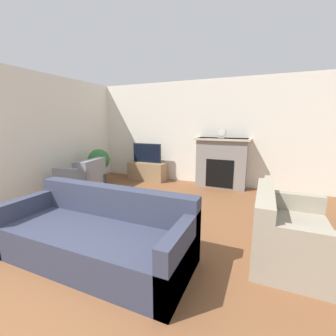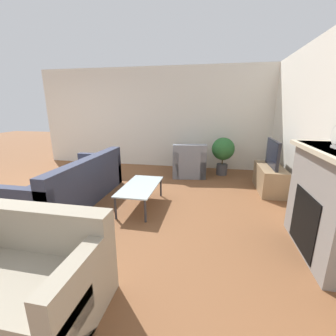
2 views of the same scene
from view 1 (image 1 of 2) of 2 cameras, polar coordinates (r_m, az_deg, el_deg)
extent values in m
plane|color=brown|center=(2.61, -35.69, -29.91)|extent=(20.00, 20.00, 0.00)
cube|color=silver|center=(6.17, 6.29, 8.87)|extent=(8.50, 0.06, 2.70)
cube|color=silver|center=(5.71, -30.57, 7.11)|extent=(0.06, 7.98, 2.70)
cube|color=gray|center=(5.83, 13.40, 1.27)|extent=(1.22, 0.41, 1.25)
cube|color=black|center=(5.67, 12.91, -1.41)|extent=(0.67, 0.01, 0.70)
cube|color=beige|center=(5.73, 13.63, 7.12)|extent=(1.34, 0.47, 0.05)
cube|color=#997A56|center=(6.49, -5.26, -0.76)|extent=(1.07, 0.46, 0.51)
cube|color=#232328|center=(6.39, -5.35, 3.82)|extent=(0.86, 0.05, 0.54)
cube|color=black|center=(6.37, -5.47, 3.79)|extent=(0.82, 0.01, 0.50)
cube|color=#33384C|center=(2.97, -17.99, -17.82)|extent=(2.33, 0.96, 0.42)
cube|color=#33384C|center=(3.07, -13.76, -8.19)|extent=(2.33, 0.20, 0.40)
cube|color=#33384C|center=(3.69, -31.27, -11.01)|extent=(0.14, 0.96, 0.66)
cube|color=#33384C|center=(2.41, 3.30, -21.40)|extent=(0.14, 0.96, 0.66)
cube|color=#9E937F|center=(3.25, 28.73, -16.10)|extent=(0.86, 1.31, 0.42)
cube|color=#9E937F|center=(3.07, 23.29, -8.87)|extent=(0.20, 1.31, 0.40)
cube|color=#9E937F|center=(2.68, 30.10, -19.42)|extent=(0.86, 0.14, 0.66)
cube|color=#9E937F|center=(3.73, 28.15, -10.41)|extent=(0.86, 0.14, 0.66)
cube|color=gray|center=(5.60, -21.11, -3.98)|extent=(0.95, 0.90, 0.42)
cube|color=gray|center=(5.32, -18.60, -0.05)|extent=(0.31, 0.80, 0.40)
cube|color=gray|center=(5.82, -19.34, -2.05)|extent=(0.86, 0.26, 0.66)
cube|color=gray|center=(5.32, -23.23, -3.60)|extent=(0.86, 0.26, 0.66)
cylinder|color=#333338|center=(4.05, -13.86, -9.91)|extent=(0.04, 0.04, 0.36)
cylinder|color=#333338|center=(3.55, -0.11, -12.67)|extent=(0.04, 0.04, 0.36)
cylinder|color=#333338|center=(4.40, -10.14, -7.95)|extent=(0.04, 0.04, 0.36)
cylinder|color=#333338|center=(3.96, 2.65, -10.07)|extent=(0.04, 0.04, 0.36)
cube|color=silver|center=(3.89, -5.76, -7.49)|extent=(1.11, 0.55, 0.02)
cylinder|color=#47474C|center=(6.31, -16.88, -2.67)|extent=(0.27, 0.27, 0.27)
cylinder|color=#4C3823|center=(6.26, -17.00, -0.72)|extent=(0.03, 0.03, 0.17)
sphere|color=#2D6B33|center=(6.21, -17.17, 2.04)|extent=(0.56, 0.56, 0.56)
cube|color=beige|center=(5.76, 13.39, 7.56)|extent=(0.16, 0.07, 0.03)
cylinder|color=beige|center=(5.75, 13.45, 8.82)|extent=(0.22, 0.07, 0.22)
cylinder|color=white|center=(5.71, 13.38, 8.81)|extent=(0.18, 0.00, 0.18)
camera|label=2|loc=(4.65, 44.46, 8.85)|focal=24.00mm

